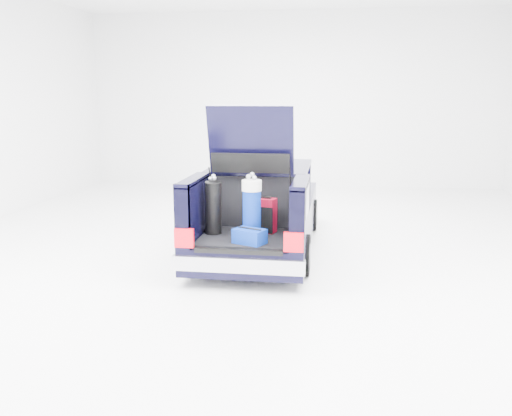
% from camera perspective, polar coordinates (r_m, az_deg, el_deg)
% --- Properties ---
extents(ground, '(14.00, 14.00, 0.00)m').
position_cam_1_polar(ground, '(9.45, 0.44, -4.27)').
color(ground, white).
rests_on(ground, ground).
extents(car, '(1.87, 4.65, 2.47)m').
position_cam_1_polar(car, '(9.39, 0.53, -0.14)').
color(car, black).
rests_on(car, ground).
extents(red_suitcase, '(0.37, 0.29, 0.54)m').
position_cam_1_polar(red_suitcase, '(8.06, 0.90, -0.79)').
color(red_suitcase, maroon).
rests_on(red_suitcase, car).
extents(black_golf_bag, '(0.34, 0.37, 0.88)m').
position_cam_1_polar(black_golf_bag, '(7.95, -4.52, 0.05)').
color(black_golf_bag, black).
rests_on(black_golf_bag, car).
extents(blue_golf_bag, '(0.33, 0.33, 0.95)m').
position_cam_1_polar(blue_golf_bag, '(7.70, -0.45, -0.05)').
color(blue_golf_bag, black).
rests_on(blue_golf_bag, car).
extents(blue_duffel, '(0.50, 0.42, 0.22)m').
position_cam_1_polar(blue_duffel, '(7.47, -0.68, -2.98)').
color(blue_duffel, navy).
rests_on(blue_duffel, car).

